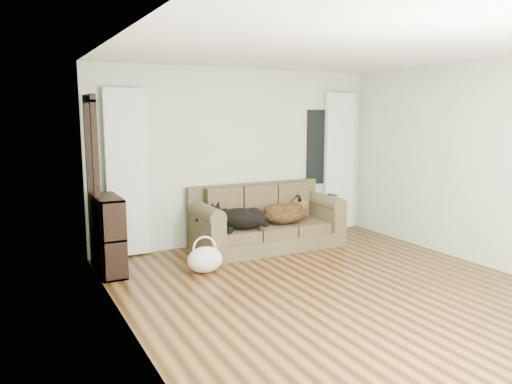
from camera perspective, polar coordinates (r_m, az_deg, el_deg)
name	(u,v)px	position (r m, az deg, el deg)	size (l,w,h in m)	color
floor	(337,291)	(5.68, 9.20, -11.15)	(5.00, 5.00, 0.00)	black
ceiling	(343,48)	(5.38, 9.92, 15.86)	(5.00, 5.00, 0.00)	white
wall_back	(239,157)	(7.51, -1.98, 4.07)	(4.50, 0.04, 2.60)	beige
wall_left	(127,189)	(4.42, -14.52, 0.30)	(0.04, 5.00, 2.60)	beige
wall_right	(484,165)	(6.96, 24.57, 2.86)	(0.04, 5.00, 2.60)	beige
curtain_left	(127,173)	(6.90, -14.55, 2.09)	(0.55, 0.08, 2.25)	white
curtain_right	(339,162)	(8.39, 9.46, 3.44)	(0.55, 0.08, 2.25)	white
window_pane	(320,147)	(8.21, 7.33, 5.12)	(0.50, 0.03, 1.20)	black
door_casing	(93,187)	(6.46, -18.10, 0.58)	(0.07, 0.60, 2.10)	black
sofa	(267,217)	(7.27, 1.32, -2.87)	(2.15, 0.93, 0.88)	#312C17
dog_black_lab	(238,220)	(6.95, -2.10, -3.17)	(0.71, 0.49, 0.30)	black
dog_shepherd	(286,213)	(7.35, 3.48, -2.43)	(0.72, 0.51, 0.32)	black
tv_remote	(333,195)	(7.59, 8.74, -0.31)	(0.05, 0.16, 0.02)	black
tote_bag	(205,260)	(6.23, -5.86, -7.71)	(0.44, 0.34, 0.32)	silver
bookshelf	(108,233)	(6.35, -16.53, -4.53)	(0.29, 0.77, 0.96)	black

